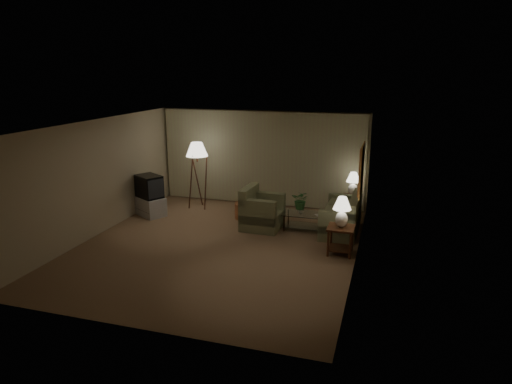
% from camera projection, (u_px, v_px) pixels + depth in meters
% --- Properties ---
extents(ground, '(7.00, 7.00, 0.00)m').
position_uv_depth(ground, '(218.00, 245.00, 10.18)').
color(ground, '#896D4B').
rests_on(ground, ground).
extents(room_shell, '(6.04, 7.02, 2.72)m').
position_uv_depth(room_shell, '(240.00, 156.00, 11.11)').
color(room_shell, '#BFB093').
rests_on(room_shell, ground).
extents(sofa, '(1.68, 0.88, 0.73)m').
position_uv_depth(sofa, '(341.00, 217.00, 10.94)').
color(sofa, '#7B7E59').
rests_on(sofa, ground).
extents(armchair, '(1.05, 1.00, 0.81)m').
position_uv_depth(armchair, '(262.00, 212.00, 11.20)').
color(armchair, '#7B7E59').
rests_on(armchair, ground).
extents(side_table_near, '(0.56, 0.56, 0.60)m').
position_uv_depth(side_table_near, '(341.00, 235.00, 9.64)').
color(side_table_near, '#3C1D10').
rests_on(side_table_near, ground).
extents(side_table_far, '(0.51, 0.43, 0.60)m').
position_uv_depth(side_table_far, '(352.00, 203.00, 12.02)').
color(side_table_far, '#3C1D10').
rests_on(side_table_far, ground).
extents(table_lamp_near, '(0.38, 0.38, 0.66)m').
position_uv_depth(table_lamp_near, '(342.00, 209.00, 9.49)').
color(table_lamp_near, white).
rests_on(table_lamp_near, side_table_near).
extents(table_lamp_far, '(0.36, 0.36, 0.62)m').
position_uv_depth(table_lamp_far, '(353.00, 182.00, 11.87)').
color(table_lamp_far, white).
rests_on(table_lamp_far, side_table_far).
extents(coffee_table, '(1.15, 0.63, 0.41)m').
position_uv_depth(coffee_table, '(306.00, 219.00, 11.10)').
color(coffee_table, silver).
rests_on(coffee_table, ground).
extents(tv_cabinet, '(1.31, 1.27, 0.50)m').
position_uv_depth(tv_cabinet, '(150.00, 206.00, 12.24)').
color(tv_cabinet, '#B2B2B4').
rests_on(tv_cabinet, ground).
extents(crt_tv, '(1.13, 1.11, 0.60)m').
position_uv_depth(crt_tv, '(149.00, 186.00, 12.10)').
color(crt_tv, black).
rests_on(crt_tv, tv_cabinet).
extents(floor_lamp, '(0.61, 0.61, 1.87)m').
position_uv_depth(floor_lamp, '(198.00, 174.00, 12.70)').
color(floor_lamp, '#3C1D10').
rests_on(floor_lamp, ground).
extents(ottoman, '(0.63, 0.63, 0.41)m').
position_uv_depth(ottoman, '(247.00, 210.00, 12.00)').
color(ottoman, '#AC5E3A').
rests_on(ottoman, ground).
extents(vase, '(0.18, 0.18, 0.14)m').
position_uv_depth(vase, '(301.00, 210.00, 11.09)').
color(vase, white).
rests_on(vase, coffee_table).
extents(flowers, '(0.45, 0.40, 0.46)m').
position_uv_depth(flowers, '(301.00, 198.00, 11.01)').
color(flowers, '#327033').
rests_on(flowers, vase).
extents(book, '(0.24, 0.25, 0.02)m').
position_uv_depth(book, '(316.00, 216.00, 10.90)').
color(book, olive).
rests_on(book, coffee_table).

